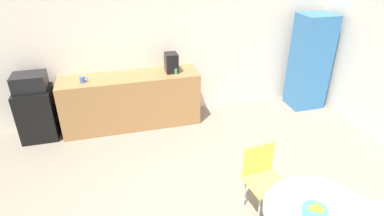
% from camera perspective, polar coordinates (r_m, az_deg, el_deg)
% --- Properties ---
extents(wall_back, '(6.00, 0.10, 2.60)m').
position_cam_1_polar(wall_back, '(5.60, -4.35, 11.53)').
color(wall_back, silver).
rests_on(wall_back, ground_plane).
extents(counter_block, '(2.26, 0.60, 0.90)m').
position_cam_1_polar(counter_block, '(5.51, -10.72, 1.29)').
color(counter_block, '#9E7042').
rests_on(counter_block, ground_plane).
extents(mini_fridge, '(0.54, 0.54, 0.82)m').
position_cam_1_polar(mini_fridge, '(5.65, -25.74, -0.91)').
color(mini_fridge, black).
rests_on(mini_fridge, ground_plane).
extents(microwave, '(0.48, 0.38, 0.26)m').
position_cam_1_polar(microwave, '(5.44, -26.89, 4.09)').
color(microwave, black).
rests_on(microwave, mini_fridge).
extents(locker_cabinet, '(0.60, 0.50, 1.73)m').
position_cam_1_polar(locker_cabinet, '(6.32, 20.21, 7.65)').
color(locker_cabinet, '#3372B2').
rests_on(locker_cabinet, ground_plane).
extents(chair_yellow, '(0.46, 0.46, 0.83)m').
position_cam_1_polar(chair_yellow, '(3.80, 12.25, -10.98)').
color(chair_yellow, silver).
rests_on(chair_yellow, ground_plane).
extents(fruit_bowl, '(0.22, 0.22, 0.13)m').
position_cam_1_polar(fruit_bowl, '(3.08, 21.06, -16.62)').
color(fruit_bowl, teal).
rests_on(fruit_bowl, round_table).
extents(mug_white, '(0.13, 0.08, 0.09)m').
position_cam_1_polar(mug_white, '(5.24, -18.88, 4.81)').
color(mug_white, '#3F66BF').
rests_on(mug_white, counter_block).
extents(mug_green, '(0.13, 0.08, 0.09)m').
position_cam_1_polar(mug_green, '(5.32, -2.90, 6.65)').
color(mug_green, '#338C59').
rests_on(mug_green, counter_block).
extents(coffee_maker, '(0.20, 0.24, 0.32)m').
position_cam_1_polar(coffee_maker, '(5.35, -3.69, 8.04)').
color(coffee_maker, black).
rests_on(coffee_maker, counter_block).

